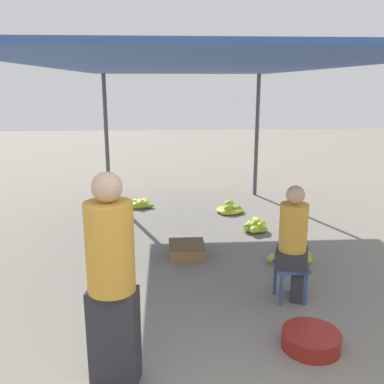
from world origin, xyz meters
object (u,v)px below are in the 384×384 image
object	(u,v)px
banana_pile_right_1	(230,209)
banana_pile_right_2	(255,226)
stool	(291,272)
crate_near	(187,250)
vendor_seated	(294,242)
vendor_foreground	(112,278)
banana_pile_left_1	(141,204)
basin_black	(311,340)
banana_pile_right_0	(293,257)
banana_pile_left_0	(108,255)

from	to	relation	value
banana_pile_right_1	banana_pile_right_2	world-z (taller)	banana_pile_right_1
stool	crate_near	xyz separation A→B (m)	(-1.09, 1.27, -0.23)
vendor_seated	stool	bearing A→B (deg)	-160.64
vendor_foreground	banana_pile_left_1	bearing A→B (deg)	90.75
vendor_seated	crate_near	distance (m)	1.77
banana_pile_left_1	crate_near	bearing A→B (deg)	-73.07
basin_black	vendor_foreground	bearing A→B (deg)	-169.34
banana_pile_right_0	crate_near	xyz separation A→B (m)	(-1.43, 0.25, 0.03)
basin_black	banana_pile_right_0	bearing A→B (deg)	78.24
banana_pile_left_0	basin_black	bearing A→B (deg)	-44.73
stool	vendor_seated	bearing A→B (deg)	19.36
stool	banana_pile_right_2	world-z (taller)	stool
crate_near	vendor_foreground	bearing A→B (deg)	-105.70
banana_pile_left_1	vendor_foreground	bearing A→B (deg)	-89.25
banana_pile_right_2	banana_pile_right_1	bearing A→B (deg)	103.47
vendor_foreground	banana_pile_right_1	bearing A→B (deg)	70.34
vendor_foreground	crate_near	distance (m)	2.71
banana_pile_left_1	banana_pile_right_1	xyz separation A→B (m)	(1.68, -0.50, 0.00)
vendor_foreground	banana_pile_left_0	distance (m)	2.56
banana_pile_right_0	banana_pile_right_2	xyz separation A→B (m)	(-0.26, 1.23, 0.02)
banana_pile_right_0	crate_near	distance (m)	1.45
vendor_seated	banana_pile_right_2	distance (m)	2.32
vendor_seated	banana_pile_left_0	xyz separation A→B (m)	(-2.17, 1.16, -0.59)
crate_near	basin_black	bearing A→B (deg)	-64.72
vendor_seated	banana_pile_right_2	bearing A→B (deg)	88.44
banana_pile_right_0	crate_near	size ratio (longest dim) A/B	1.37
vendor_seated	banana_pile_right_2	world-z (taller)	vendor_seated
stool	banana_pile_right_0	xyz separation A→B (m)	(0.34, 1.02, -0.26)
banana_pile_left_0	banana_pile_right_0	size ratio (longest dim) A/B	0.93
banana_pile_right_0	banana_pile_right_1	xyz separation A→B (m)	(-0.51, 2.27, -0.00)
banana_pile_right_1	banana_pile_right_2	xyz separation A→B (m)	(0.25, -1.05, 0.03)
vendor_foreground	basin_black	distance (m)	1.94
banana_pile_left_1	vendor_seated	bearing A→B (deg)	-63.69
stool	banana_pile_left_0	size ratio (longest dim) A/B	0.66
banana_pile_right_1	crate_near	size ratio (longest dim) A/B	1.07
vendor_foreground	banana_pile_left_1	xyz separation A→B (m)	(-0.07, 5.02, -0.83)
stool	banana_pile_right_2	xyz separation A→B (m)	(0.08, 2.25, -0.24)
vendor_foreground	banana_pile_right_0	size ratio (longest dim) A/B	2.58
banana_pile_right_1	crate_near	distance (m)	2.22
stool	basin_black	distance (m)	0.94
vendor_seated	banana_pile_right_1	xyz separation A→B (m)	(-0.19, 3.29, -0.61)
stool	banana_pile_left_1	xyz separation A→B (m)	(-1.85, 3.79, -0.26)
vendor_foreground	banana_pile_right_2	distance (m)	4.03
banana_pile_left_1	crate_near	xyz separation A→B (m)	(0.77, -2.52, 0.03)
basin_black	banana_pile_right_0	size ratio (longest dim) A/B	0.79
banana_pile_left_1	banana_pile_right_0	xyz separation A→B (m)	(2.19, -2.77, 0.01)
vendor_seated	banana_pile_left_0	distance (m)	2.53
stool	banana_pile_left_0	xyz separation A→B (m)	(-2.15, 1.17, -0.24)
banana_pile_right_0	banana_pile_right_2	size ratio (longest dim) A/B	1.25
banana_pile_right_0	banana_pile_right_2	bearing A→B (deg)	102.03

